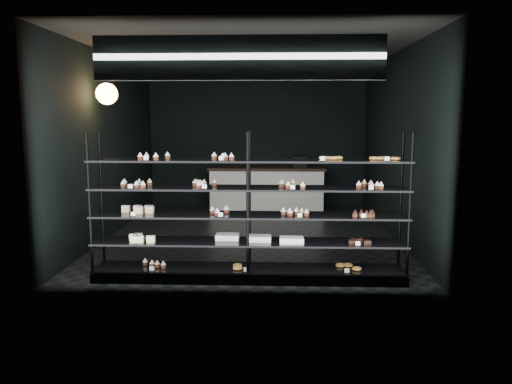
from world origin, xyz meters
TOP-DOWN VIEW (x-y plane):
  - room at (0.00, 0.00)m, footprint 5.01×6.01m
  - display_shelf at (0.07, -2.45)m, footprint 4.00×0.50m
  - signage at (0.00, -2.93)m, footprint 3.30×0.05m
  - pendant_lamp at (-2.20, -0.90)m, footprint 0.33×0.33m
  - service_counter at (0.24, 2.50)m, footprint 2.62×0.65m

SIDE VIEW (x-z plane):
  - service_counter at x=0.24m, z-range -0.11..1.12m
  - display_shelf at x=0.07m, z-range -0.33..1.58m
  - room at x=0.00m, z-range 0.00..3.20m
  - pendant_lamp at x=-2.20m, z-range 2.00..2.90m
  - signage at x=0.00m, z-range 2.50..3.00m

